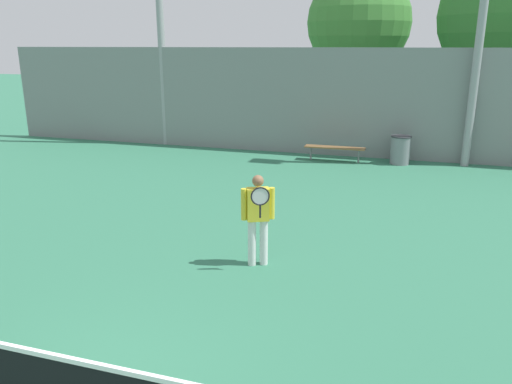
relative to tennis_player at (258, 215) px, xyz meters
name	(u,v)px	position (x,y,z in m)	size (l,w,h in m)	color
tennis_player	(258,215)	(0.00, 0.00, 0.00)	(0.53, 0.50, 1.60)	silver
bench_courtside_near	(335,148)	(0.02, 8.38, -0.47)	(1.95, 0.40, 0.47)	brown
trash_bin	(400,150)	(2.07, 8.63, -0.45)	(0.64, 0.64, 0.90)	gray
back_fence	(316,102)	(-0.82, 9.28, 0.88)	(24.12, 0.06, 3.57)	gray
tree_green_broad	(504,16)	(5.22, 13.43, 3.74)	(4.66, 4.66, 6.99)	brown
tree_dark_dense	(359,23)	(-0.08, 14.25, 3.60)	(4.22, 4.22, 6.64)	brown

